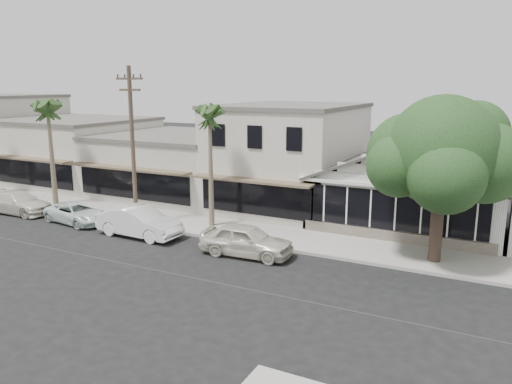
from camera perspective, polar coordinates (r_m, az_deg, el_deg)
The scene contains 14 objects.
ground at distance 20.75m, azimuth -3.54°, elevation -10.52°, with size 140.00×140.00×0.00m, color black.
sidewalk_north at distance 30.29m, azimuth -10.12°, elevation -3.15°, with size 90.00×3.50×0.15m, color #9E9991.
corner_shop at distance 29.79m, azimuth 17.32°, elevation 1.25°, with size 10.40×8.60×5.10m.
row_building_near at distance 32.90m, azimuth 3.86°, elevation 3.90°, with size 8.00×10.00×6.50m, color silver.
row_building_midnear at distance 37.50m, azimuth -8.92°, elevation 3.03°, with size 10.00×10.00×4.20m, color beige.
row_building_midfar at distance 44.38m, azimuth -20.03°, elevation 4.38°, with size 11.00×10.00×5.00m, color silver.
utility_pole at distance 28.84m, azimuth -13.93°, elevation 5.47°, with size 1.80×0.24×9.00m.
car_0 at distance 23.77m, azimuth -1.13°, elevation -5.52°, with size 1.81×4.50×1.53m, color beige.
car_1 at distance 27.40m, azimuth -13.20°, elevation -3.36°, with size 1.69×4.84×1.59m, color white.
car_2 at distance 31.12m, azimuth -19.76°, elevation -2.29°, with size 1.97×4.27×1.19m, color silver.
car_3 at distance 34.82m, azimuth -25.50°, elevation -1.12°, with size 1.91×4.70×1.36m, color beige.
shade_tree at distance 23.43m, azimuth 20.44°, elevation 4.10°, with size 6.86×6.20×7.61m.
palm_east at distance 27.50m, azimuth -5.31°, elevation 8.45°, with size 2.40×2.40×7.24m.
palm_mid at distance 35.28m, azimuth -22.71°, elevation 8.67°, with size 3.15×3.15×7.49m.
Camera 1 is at (9.80, -16.42, 8.03)m, focal length 35.00 mm.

